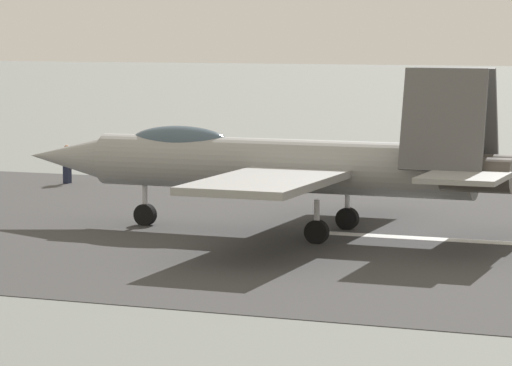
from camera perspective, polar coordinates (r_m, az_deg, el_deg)
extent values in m
plane|color=slate|center=(44.08, 7.53, -2.37)|extent=(400.00, 400.00, 0.00)
cube|color=#393939|center=(44.08, 7.53, -2.36)|extent=(240.00, 26.00, 0.02)
cube|color=white|center=(44.03, 7.79, -2.36)|extent=(8.00, 0.70, 0.00)
cylinder|color=gray|center=(44.72, 1.05, 0.75)|extent=(12.95, 1.83, 1.75)
cone|color=gray|center=(48.05, -7.90, 1.09)|extent=(3.00, 1.51, 1.49)
ellipsoid|color=#3F5160|center=(46.05, -3.21, 1.73)|extent=(3.61, 1.12, 1.10)
cylinder|color=#47423D|center=(42.35, 9.24, 0.34)|extent=(2.21, 1.11, 1.10)
cylinder|color=#47423D|center=(43.42, 9.55, 0.49)|extent=(2.21, 1.11, 1.10)
cube|color=gray|center=(40.65, 0.41, 0.03)|extent=(3.44, 6.28, 0.24)
cube|color=gray|center=(48.18, 3.82, 1.03)|extent=(3.44, 6.28, 0.24)
cube|color=gray|center=(40.54, 8.70, 0.22)|extent=(2.42, 2.81, 0.16)
cube|color=gray|center=(45.21, 10.03, 0.84)|extent=(2.42, 2.81, 0.16)
cube|color=#535354|center=(42.08, 7.86, 2.65)|extent=(2.61, 0.96, 3.14)
cube|color=#535354|center=(43.83, 8.41, 2.79)|extent=(2.61, 0.96, 3.14)
cylinder|color=silver|center=(46.85, -4.67, -0.95)|extent=(0.18, 0.18, 1.40)
cylinder|color=black|center=(46.89, -4.67, -1.34)|extent=(0.76, 0.30, 0.76)
cylinder|color=silver|center=(42.82, 2.56, -1.64)|extent=(0.18, 0.18, 1.40)
cylinder|color=black|center=(42.86, 2.56, -2.06)|extent=(0.76, 0.30, 0.76)
cylinder|color=silver|center=(45.83, 3.85, -1.11)|extent=(0.18, 0.18, 1.40)
cylinder|color=black|center=(45.87, 3.85, -1.50)|extent=(0.76, 0.30, 0.76)
cube|color=#1E2338|center=(59.87, -7.92, 0.40)|extent=(0.24, 0.36, 0.91)
cube|color=orange|center=(59.80, -7.93, 1.05)|extent=(0.45, 0.29, 0.62)
sphere|color=tan|center=(59.76, -7.94, 1.50)|extent=(0.22, 0.22, 0.22)
cylinder|color=orange|center=(59.66, -7.68, 1.00)|extent=(0.10, 0.10, 0.58)
cylinder|color=orange|center=(59.94, -8.18, 1.02)|extent=(0.10, 0.10, 0.58)
cone|color=orange|center=(58.69, 1.49, 0.17)|extent=(0.44, 0.44, 0.55)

